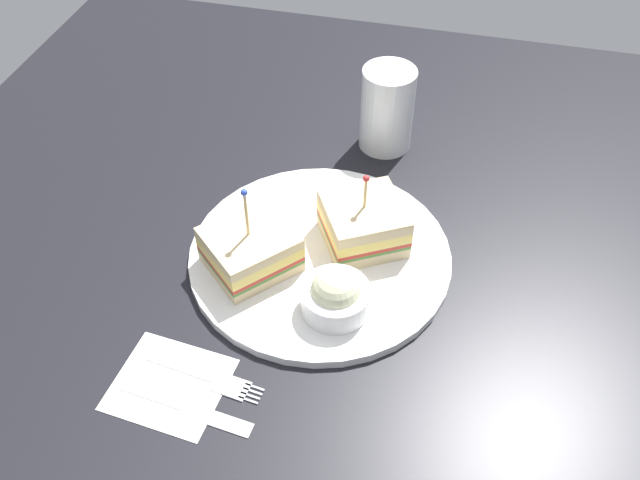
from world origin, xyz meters
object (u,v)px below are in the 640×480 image
at_px(sandwich_half_front, 250,249).
at_px(sandwich_half_back, 363,224).
at_px(drink_glass, 387,111).
at_px(napkin, 170,384).
at_px(fork, 216,381).
at_px(coleslaw_bowl, 336,296).
at_px(plate, 320,256).
at_px(knife, 193,411).

bearing_deg(sandwich_half_front, sandwich_half_back, -149.38).
relative_size(sandwich_half_front, drink_glass, 1.07).
distance_m(sandwich_half_front, drink_glass, 0.28).
bearing_deg(napkin, sandwich_half_front, -101.47).
xyz_separation_m(drink_glass, napkin, (0.13, 0.41, -0.05)).
distance_m(drink_glass, fork, 0.41).
bearing_deg(coleslaw_bowl, sandwich_half_back, -94.34).
relative_size(sandwich_half_back, coleslaw_bowl, 1.59).
relative_size(plate, drink_glass, 2.62).
relative_size(plate, fork, 2.34).
bearing_deg(coleslaw_bowl, plate, -64.76).
xyz_separation_m(drink_glass, knife, (0.10, 0.44, -0.05)).
height_order(sandwich_half_front, coleslaw_bowl, sandwich_half_front).
height_order(plate, napkin, plate).
bearing_deg(plate, drink_glass, -98.33).
bearing_deg(fork, drink_glass, -102.73).
relative_size(coleslaw_bowl, fork, 0.57).
xyz_separation_m(drink_glass, fork, (0.09, 0.40, -0.05)).
bearing_deg(fork, coleslaw_bowl, -130.74).
bearing_deg(sandwich_half_back, plate, 36.22).
bearing_deg(knife, fork, -105.19).
bearing_deg(knife, sandwich_half_front, -89.87).
xyz_separation_m(plate, drink_glass, (-0.03, -0.22, 0.05)).
height_order(sandwich_half_back, drink_glass, drink_glass).
bearing_deg(napkin, knife, 145.58).
bearing_deg(plate, napkin, 62.45).
relative_size(plate, knife, 2.14).
bearing_deg(sandwich_half_back, drink_glass, -87.36).
bearing_deg(sandwich_half_front, knife, 90.13).
bearing_deg(fork, sandwich_half_front, -85.99).
distance_m(coleslaw_bowl, fork, 0.14).
bearing_deg(fork, plate, -108.02).
height_order(plate, fork, plate).
bearing_deg(plate, sandwich_half_back, -143.78).
distance_m(sandwich_half_back, napkin, 0.27).
relative_size(fork, knife, 0.91).
distance_m(sandwich_half_front, napkin, 0.16).
relative_size(sandwich_half_front, fork, 0.96).
relative_size(coleslaw_bowl, knife, 0.53).
distance_m(plate, drink_glass, 0.23).
height_order(sandwich_half_back, knife, sandwich_half_back).
bearing_deg(drink_glass, coleslaw_bowl, 90.22).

